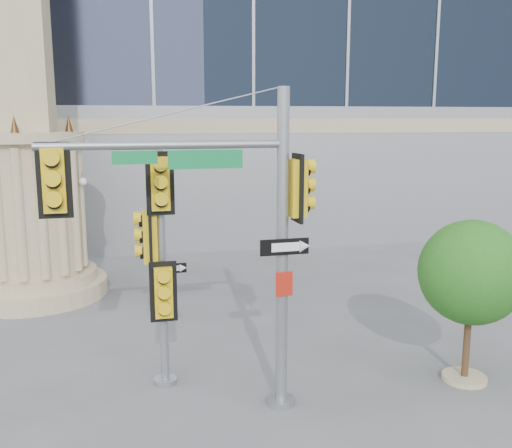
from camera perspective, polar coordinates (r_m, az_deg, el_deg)
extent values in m
plane|color=#545456|center=(11.13, 3.75, -19.08)|extent=(120.00, 120.00, 0.00)
cylinder|color=tan|center=(19.37, -21.20, -5.94)|extent=(4.40, 4.40, 0.50)
cylinder|color=tan|center=(19.27, -21.27, -4.80)|extent=(3.80, 3.80, 0.30)
cylinder|color=tan|center=(18.84, -21.71, 1.53)|extent=(3.00, 3.00, 4.00)
cylinder|color=tan|center=(18.66, -22.15, 8.06)|extent=(3.50, 3.50, 0.30)
cone|color=#472D14|center=(18.46, -18.22, 9.53)|extent=(0.24, 0.24, 0.50)
cylinder|color=slate|center=(11.66, 2.51, -17.26)|extent=(0.56, 0.56, 0.12)
cylinder|color=slate|center=(10.61, 2.64, -2.94)|extent=(0.22, 0.22, 6.05)
cylinder|color=slate|center=(9.92, -9.15, 7.79)|extent=(4.24, 0.36, 0.14)
cube|color=#0E7A3C|center=(10.01, -5.05, 6.45)|extent=(1.31, 0.11, 0.32)
cube|color=gold|center=(9.96, -19.53, 4.13)|extent=(0.57, 0.31, 1.26)
cube|color=gold|center=(10.48, 4.17, 3.60)|extent=(0.31, 0.57, 1.26)
cube|color=black|center=(10.45, 2.87, -2.30)|extent=(0.93, 0.08, 0.30)
cube|color=#B21E10|center=(10.62, 2.84, -6.02)|extent=(0.32, 0.05, 0.46)
cylinder|color=slate|center=(12.57, -9.05, -15.24)|extent=(0.48, 0.48, 0.12)
cylinder|color=slate|center=(11.73, -9.39, -4.54)|extent=(0.18, 0.18, 4.95)
cube|color=gold|center=(11.19, -9.57, 4.02)|extent=(0.55, 0.30, 1.24)
cube|color=gold|center=(11.56, -10.56, -1.27)|extent=(0.30, 0.55, 1.24)
cube|color=gold|center=(11.63, -9.25, -6.70)|extent=(0.55, 0.30, 1.24)
cube|color=black|center=(11.62, -8.47, -4.41)|extent=(0.61, 0.05, 0.20)
cylinder|color=tan|center=(13.34, 20.10, -14.23)|extent=(0.93, 0.93, 0.10)
cylinder|color=#382314|center=(13.01, 20.35, -10.70)|extent=(0.14, 0.14, 1.86)
sphere|color=#225413|center=(12.57, 20.77, -4.53)|extent=(2.17, 2.17, 2.17)
sphere|color=#225413|center=(13.11, 21.81, -5.40)|extent=(1.34, 1.34, 1.34)
sphere|color=#225413|center=(12.24, 19.88, -6.12)|extent=(1.14, 1.14, 1.14)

